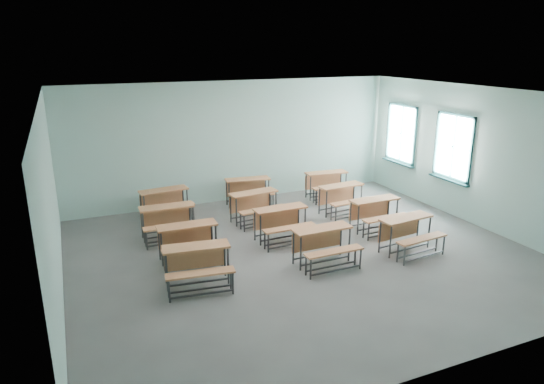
{
  "coord_description": "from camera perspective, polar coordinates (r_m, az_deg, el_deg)",
  "views": [
    {
      "loc": [
        -4.18,
        -8.05,
        4.07
      ],
      "look_at": [
        -0.16,
        1.2,
        1.0
      ],
      "focal_mm": 32.0,
      "sensor_mm": 36.0,
      "label": 1
    }
  ],
  "objects": [
    {
      "name": "desk_unit_r3c2",
      "position": [
        13.36,
        6.58,
        1.26
      ],
      "size": [
        1.22,
        0.87,
        0.72
      ],
      "rotation": [
        0.0,
        0.0,
        -0.08
      ],
      "color": "#B1683F",
      "rests_on": "ground"
    },
    {
      "name": "desk_unit_r3c1",
      "position": [
        12.64,
        -2.77,
        0.45
      ],
      "size": [
        1.25,
        0.91,
        0.72
      ],
      "rotation": [
        0.0,
        0.0,
        -0.12
      ],
      "color": "#B1683F",
      "rests_on": "ground"
    },
    {
      "name": "desk_unit_r1c2",
      "position": [
        11.22,
        12.24,
        -2.09
      ],
      "size": [
        1.18,
        0.8,
        0.72
      ],
      "rotation": [
        0.0,
        0.0,
        0.02
      ],
      "color": "#B1683F",
      "rests_on": "ground"
    },
    {
      "name": "desk_unit_r0c0",
      "position": [
        8.58,
        -8.78,
        -7.98
      ],
      "size": [
        1.25,
        0.92,
        0.72
      ],
      "rotation": [
        0.0,
        0.0,
        -0.13
      ],
      "color": "#B1683F",
      "rests_on": "ground"
    },
    {
      "name": "desk_unit_r2c1",
      "position": [
        11.5,
        -1.94,
        -1.24
      ],
      "size": [
        1.24,
        0.9,
        0.72
      ],
      "rotation": [
        0.0,
        0.0,
        0.11
      ],
      "color": "#B1683F",
      "rests_on": "ground"
    },
    {
      "name": "desk_unit_r2c0",
      "position": [
        10.73,
        -12.14,
        -2.97
      ],
      "size": [
        1.19,
        0.82,
        0.72
      ],
      "rotation": [
        0.0,
        0.0,
        -0.03
      ],
      "color": "#B1683F",
      "rests_on": "ground"
    },
    {
      "name": "desk_unit_r0c1",
      "position": [
        9.33,
        6.19,
        -5.75
      ],
      "size": [
        1.16,
        0.79,
        0.72
      ],
      "rotation": [
        0.0,
        0.0,
        0.01
      ],
      "color": "#B1683F",
      "rests_on": "ground"
    },
    {
      "name": "desk_unit_r3c0",
      "position": [
        11.97,
        -12.43,
        -0.9
      ],
      "size": [
        1.23,
        0.89,
        0.72
      ],
      "rotation": [
        0.0,
        0.0,
        0.1
      ],
      "color": "#B1683F",
      "rests_on": "ground"
    },
    {
      "name": "desk_unit_r2c2",
      "position": [
        12.19,
        8.38,
        -0.35
      ],
      "size": [
        1.22,
        0.87,
        0.72
      ],
      "rotation": [
        0.0,
        0.0,
        0.08
      ],
      "color": "#B1683F",
      "rests_on": "ground"
    },
    {
      "name": "desk_unit_r1c0",
      "position": [
        9.57,
        -9.79,
        -5.32
      ],
      "size": [
        1.18,
        0.81,
        0.72
      ],
      "rotation": [
        0.0,
        0.0,
        -0.03
      ],
      "color": "#B1683F",
      "rests_on": "ground"
    },
    {
      "name": "desk_unit_r1c1",
      "position": [
        10.4,
        1.22,
        -3.24
      ],
      "size": [
        1.17,
        0.8,
        0.72
      ],
      "rotation": [
        0.0,
        0.0,
        0.02
      ],
      "color": "#B1683F",
      "rests_on": "ground"
    },
    {
      "name": "room",
      "position": [
        9.47,
        4.17,
        1.75
      ],
      "size": [
        9.04,
        8.04,
        3.24
      ],
      "color": "slate",
      "rests_on": "ground"
    },
    {
      "name": "desk_unit_r0c2",
      "position": [
        10.22,
        15.82,
        -4.28
      ],
      "size": [
        1.23,
        0.89,
        0.72
      ],
      "rotation": [
        0.0,
        0.0,
        0.1
      ],
      "color": "#B1683F",
      "rests_on": "ground"
    }
  ]
}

